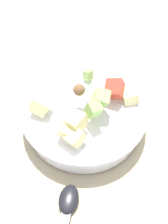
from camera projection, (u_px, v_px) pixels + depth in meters
ground_plane at (81, 129)px, 0.67m from camera, size 2.40×2.40×0.00m
placemat at (81, 128)px, 0.67m from camera, size 0.49×0.36×0.01m
salad_bowl at (84, 114)px, 0.65m from camera, size 0.26×0.26×0.11m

